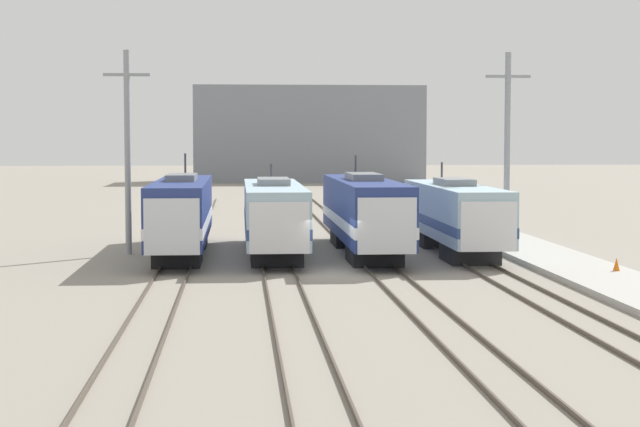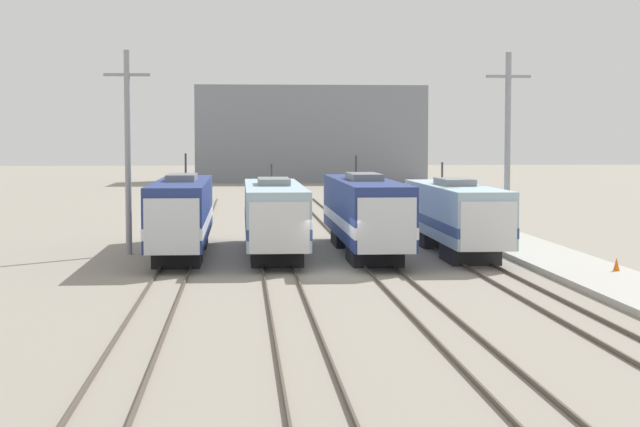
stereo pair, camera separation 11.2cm
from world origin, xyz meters
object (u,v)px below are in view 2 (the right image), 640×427
at_px(locomotive_far_left, 182,214).
at_px(locomotive_far_right, 456,215).
at_px(locomotive_center_right, 365,213).
at_px(catenary_tower_right, 508,149).
at_px(catenary_tower_left, 128,149).
at_px(traffic_cone, 616,264).
at_px(locomotive_center_left, 274,216).

bearing_deg(locomotive_far_left, locomotive_far_right, -1.44).
xyz_separation_m(locomotive_far_left, locomotive_center_right, (9.75, -0.07, 0.01)).
relative_size(locomotive_far_left, locomotive_far_right, 1.10).
relative_size(locomotive_far_left, catenary_tower_right, 1.63).
distance_m(locomotive_far_left, catenary_tower_left, 4.57).
distance_m(catenary_tower_left, traffic_cone, 25.89).
height_order(locomotive_far_left, catenary_tower_left, catenary_tower_left).
bearing_deg(locomotive_far_right, catenary_tower_right, 21.88).
xyz_separation_m(locomotive_center_right, catenary_tower_right, (7.97, 0.95, 3.43)).
distance_m(locomotive_far_left, locomotive_center_right, 9.75).
xyz_separation_m(locomotive_far_right, catenary_tower_left, (-17.50, 1.24, 3.56)).
relative_size(locomotive_far_right, traffic_cone, 27.04).
height_order(locomotive_far_left, catenary_tower_right, catenary_tower_right).
bearing_deg(locomotive_center_right, locomotive_far_right, -3.48).
distance_m(locomotive_far_left, locomotive_center_left, 4.88).
distance_m(locomotive_center_right, catenary_tower_right, 8.73).
height_order(locomotive_far_right, catenary_tower_left, catenary_tower_left).
bearing_deg(traffic_cone, locomotive_far_right, 118.37).
height_order(locomotive_center_right, traffic_cone, locomotive_center_right).
relative_size(locomotive_far_left, catenary_tower_left, 1.63).
xyz_separation_m(locomotive_center_right, catenary_tower_left, (-12.63, 0.95, 3.43)).
distance_m(catenary_tower_left, catenary_tower_right, 20.60).
height_order(locomotive_center_right, catenary_tower_left, catenary_tower_left).
height_order(locomotive_far_right, catenary_tower_right, catenary_tower_right).
xyz_separation_m(locomotive_far_right, traffic_cone, (5.33, -9.86, -1.52)).
relative_size(locomotive_center_left, locomotive_far_right, 1.05).
bearing_deg(catenary_tower_right, catenary_tower_left, 180.00).
height_order(locomotive_far_left, locomotive_far_right, locomotive_far_left).
distance_m(locomotive_center_left, traffic_cone, 18.15).
bearing_deg(catenary_tower_left, locomotive_center_right, -4.28).
xyz_separation_m(locomotive_center_left, locomotive_far_right, (9.75, -0.12, -0.02)).
bearing_deg(locomotive_center_left, traffic_cone, -33.52).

